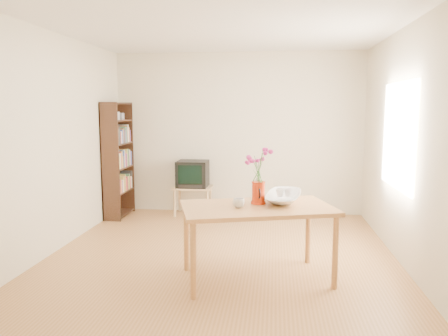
# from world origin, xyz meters

# --- Properties ---
(room) EXTENTS (4.50, 4.50, 4.50)m
(room) POSITION_xyz_m (0.03, 0.00, 1.30)
(room) COLOR olive
(room) RESTS_ON ground
(table) EXTENTS (1.64, 1.22, 0.75)m
(table) POSITION_xyz_m (0.44, -0.60, 0.67)
(table) COLOR #AA6F3A
(table) RESTS_ON ground
(tv_stand) EXTENTS (0.60, 0.45, 0.46)m
(tv_stand) POSITION_xyz_m (-0.70, 1.97, 0.39)
(tv_stand) COLOR tan
(tv_stand) RESTS_ON ground
(bookshelf) EXTENTS (0.28, 0.70, 1.80)m
(bookshelf) POSITION_xyz_m (-1.85, 1.75, 0.84)
(bookshelf) COLOR black
(bookshelf) RESTS_ON ground
(pitcher) EXTENTS (0.15, 0.23, 0.23)m
(pitcher) POSITION_xyz_m (0.44, -0.48, 0.85)
(pitcher) COLOR red
(pitcher) RESTS_ON table
(flowers) EXTENTS (0.26, 0.26, 0.37)m
(flowers) POSITION_xyz_m (0.44, -0.49, 1.15)
(flowers) COLOR #DE3498
(flowers) RESTS_ON pitcher
(mug) EXTENTS (0.16, 0.16, 0.09)m
(mug) POSITION_xyz_m (0.26, -0.69, 0.80)
(mug) COLOR white
(mug) RESTS_ON table
(bowl) EXTENTS (0.58, 0.58, 0.49)m
(bowl) POSITION_xyz_m (0.70, -0.32, 0.99)
(bowl) COLOR white
(bowl) RESTS_ON table
(teacup_a) EXTENTS (0.09, 0.09, 0.07)m
(teacup_a) POSITION_xyz_m (0.66, -0.32, 0.95)
(teacup_a) COLOR white
(teacup_a) RESTS_ON bowl
(teacup_b) EXTENTS (0.09, 0.09, 0.07)m
(teacup_b) POSITION_xyz_m (0.74, -0.30, 0.95)
(teacup_b) COLOR white
(teacup_b) RESTS_ON bowl
(television) EXTENTS (0.48, 0.45, 0.42)m
(television) POSITION_xyz_m (-0.70, 1.98, 0.67)
(television) COLOR black
(television) RESTS_ON tv_stand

